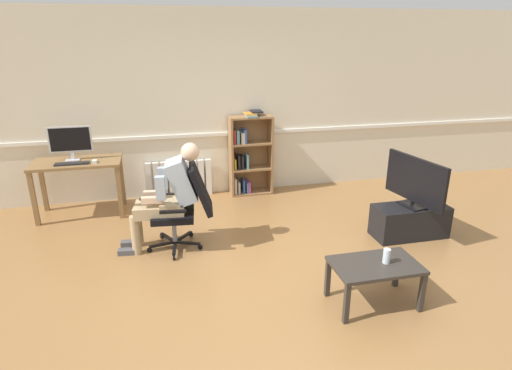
% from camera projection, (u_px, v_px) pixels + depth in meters
% --- Properties ---
extents(ground_plane, '(18.00, 18.00, 0.00)m').
position_uv_depth(ground_plane, '(261.00, 279.00, 4.26)').
color(ground_plane, olive).
extents(back_wall, '(12.00, 0.13, 2.70)m').
position_uv_depth(back_wall, '(219.00, 105.00, 6.23)').
color(back_wall, beige).
rests_on(back_wall, ground_plane).
extents(computer_desk, '(1.13, 0.59, 0.76)m').
position_uv_depth(computer_desk, '(78.00, 170.00, 5.59)').
color(computer_desk, olive).
rests_on(computer_desk, ground_plane).
extents(imac_monitor, '(0.54, 0.14, 0.45)m').
position_uv_depth(imac_monitor, '(70.00, 141.00, 5.52)').
color(imac_monitor, silver).
rests_on(imac_monitor, computer_desk).
extents(keyboard, '(0.42, 0.12, 0.02)m').
position_uv_depth(keyboard, '(72.00, 164.00, 5.41)').
color(keyboard, black).
rests_on(keyboard, computer_desk).
extents(computer_mouse, '(0.06, 0.10, 0.03)m').
position_uv_depth(computer_mouse, '(95.00, 161.00, 5.49)').
color(computer_mouse, white).
rests_on(computer_mouse, computer_desk).
extents(bookshelf, '(0.64, 0.29, 1.28)m').
position_uv_depth(bookshelf, '(248.00, 155.00, 6.38)').
color(bookshelf, olive).
rests_on(bookshelf, ground_plane).
extents(radiator, '(0.97, 0.08, 0.55)m').
position_uv_depth(radiator, '(179.00, 179.00, 6.36)').
color(radiator, white).
rests_on(radiator, ground_plane).
extents(office_chair, '(0.79, 0.62, 0.98)m').
position_uv_depth(office_chair, '(186.00, 204.00, 4.74)').
color(office_chair, black).
rests_on(office_chair, ground_plane).
extents(person_seated, '(0.96, 0.41, 1.24)m').
position_uv_depth(person_seated, '(168.00, 195.00, 4.67)').
color(person_seated, tan).
rests_on(person_seated, ground_plane).
extents(tv_stand, '(0.89, 0.39, 0.39)m').
position_uv_depth(tv_stand, '(410.00, 221.00, 5.11)').
color(tv_stand, black).
rests_on(tv_stand, ground_plane).
extents(tv_screen, '(0.25, 0.92, 0.60)m').
position_uv_depth(tv_screen, '(415.00, 181.00, 4.94)').
color(tv_screen, black).
rests_on(tv_screen, tv_stand).
extents(coffee_table, '(0.77, 0.47, 0.41)m').
position_uv_depth(coffee_table, '(375.00, 269.00, 3.76)').
color(coffee_table, '#332D28').
rests_on(coffee_table, ground_plane).
extents(drinking_glass, '(0.06, 0.06, 0.14)m').
position_uv_depth(drinking_glass, '(387.00, 256.00, 3.73)').
color(drinking_glass, silver).
rests_on(drinking_glass, coffee_table).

